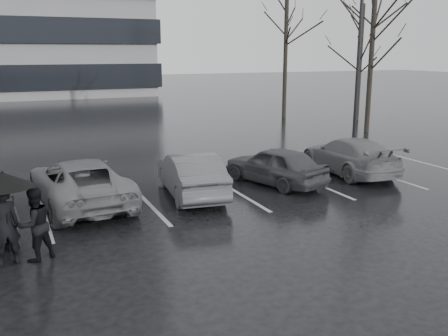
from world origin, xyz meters
name	(u,v)px	position (x,y,z in m)	size (l,w,h in m)	color
ground	(251,215)	(0.00, 0.00, 0.00)	(160.00, 160.00, 0.00)	black
car_main	(275,165)	(2.16, 2.56, 0.62)	(1.47, 3.65, 1.24)	black
car_west_a	(191,174)	(-0.80, 2.40, 0.65)	(1.38, 3.97, 1.31)	#303032
car_west_b	(80,182)	(-3.97, 2.76, 0.66)	(2.19, 4.75, 1.32)	#4B4B4E
car_east	(349,155)	(5.28, 2.78, 0.64)	(1.79, 4.41, 1.28)	#4B4B4E
pedestrian_left	(4,226)	(-5.93, -0.80, 0.83)	(0.60, 0.40, 1.66)	black
pedestrian_right	(35,224)	(-5.36, -0.77, 0.77)	(0.75, 0.58, 1.54)	black
umbrella	(3,180)	(-5.86, -0.88, 1.79)	(1.16, 1.16, 1.97)	black
lamp_post	(359,52)	(8.95, 7.20, 4.17)	(0.50, 0.50, 9.11)	gray
stall_stripes	(190,194)	(-0.80, 2.50, 0.00)	(19.72, 5.00, 0.00)	#9F9FA1
tree_east	(371,56)	(12.00, 10.00, 4.00)	(0.26, 0.26, 8.00)	black
tree_ne	(360,63)	(14.50, 14.00, 3.50)	(0.26, 0.26, 7.00)	black
tree_north	(286,51)	(11.00, 17.00, 4.25)	(0.26, 0.26, 8.50)	black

